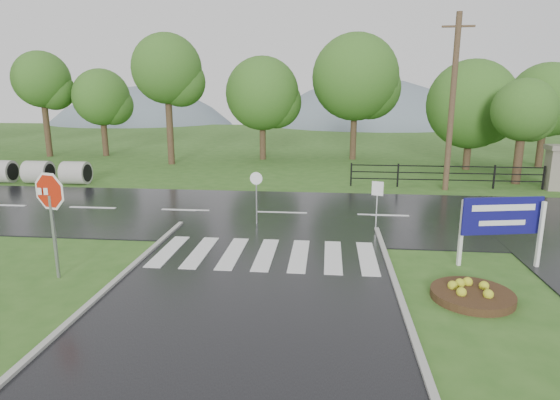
# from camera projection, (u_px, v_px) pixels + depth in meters

# --- Properties ---
(ground) EXTENTS (120.00, 120.00, 0.00)m
(ground) POSITION_uv_depth(u_px,v_px,m) (232.00, 344.00, 9.13)
(ground) COLOR #325D1F
(ground) RESTS_ON ground
(main_road) EXTENTS (90.00, 8.00, 0.04)m
(main_road) POSITION_uv_depth(u_px,v_px,m) (282.00, 214.00, 18.82)
(main_road) COLOR black
(main_road) RESTS_ON ground
(crosswalk) EXTENTS (6.50, 2.80, 0.02)m
(crosswalk) POSITION_uv_depth(u_px,v_px,m) (266.00, 254.00, 13.96)
(crosswalk) COLOR silver
(crosswalk) RESTS_ON ground
(pillar_west) EXTENTS (1.00, 1.00, 2.24)m
(pillar_west) POSITION_uv_depth(u_px,v_px,m) (556.00, 167.00, 23.06)
(pillar_west) COLOR gray
(pillar_west) RESTS_ON ground
(fence_west) EXTENTS (9.58, 0.08, 1.20)m
(fence_west) POSITION_uv_depth(u_px,v_px,m) (446.00, 174.00, 23.69)
(fence_west) COLOR black
(fence_west) RESTS_ON ground
(hills) EXTENTS (102.00, 48.00, 48.00)m
(hills) POSITION_uv_depth(u_px,v_px,m) (337.00, 220.00, 75.28)
(hills) COLOR slate
(hills) RESTS_ON ground
(treeline) EXTENTS (83.20, 5.20, 10.00)m
(treeline) POSITION_uv_depth(u_px,v_px,m) (316.00, 162.00, 32.28)
(treeline) COLOR #2D5C1C
(treeline) RESTS_ON ground
(culvert_pipes) EXTENTS (7.60, 1.20, 1.20)m
(culvert_pipes) POSITION_uv_depth(u_px,v_px,m) (20.00, 172.00, 24.99)
(culvert_pipes) COLOR #9E9B93
(culvert_pipes) RESTS_ON ground
(stop_sign) EXTENTS (1.28, 0.41, 3.00)m
(stop_sign) POSITION_uv_depth(u_px,v_px,m) (50.00, 202.00, 11.90)
(stop_sign) COLOR #939399
(stop_sign) RESTS_ON ground
(estate_billboard) EXTENTS (2.26, 0.51, 2.00)m
(estate_billboard) POSITION_uv_depth(u_px,v_px,m) (502.00, 219.00, 12.83)
(estate_billboard) COLOR silver
(estate_billboard) RESTS_ON ground
(flower_bed) EXTENTS (1.92, 1.92, 0.38)m
(flower_bed) POSITION_uv_depth(u_px,v_px,m) (472.00, 293.00, 11.06)
(flower_bed) COLOR #332111
(flower_bed) RESTS_ON ground
(reg_sign_small) EXTENTS (0.38, 0.15, 1.81)m
(reg_sign_small) POSITION_uv_depth(u_px,v_px,m) (377.00, 196.00, 16.05)
(reg_sign_small) COLOR #939399
(reg_sign_small) RESTS_ON ground
(reg_sign_round) EXTENTS (0.46, 0.07, 1.97)m
(reg_sign_round) POSITION_uv_depth(u_px,v_px,m) (256.00, 191.00, 16.97)
(reg_sign_round) COLOR #939399
(reg_sign_round) RESTS_ON ground
(utility_pole_east) EXTENTS (1.49, 0.28, 8.38)m
(utility_pole_east) POSITION_uv_depth(u_px,v_px,m) (452.00, 103.00, 22.41)
(utility_pole_east) COLOR #473523
(utility_pole_east) RESTS_ON ground
(entrance_tree_left) EXTENTS (3.21, 3.21, 5.47)m
(entrance_tree_left) POSITION_uv_depth(u_px,v_px,m) (524.00, 111.00, 24.04)
(entrance_tree_left) COLOR #3D2B1C
(entrance_tree_left) RESTS_ON ground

